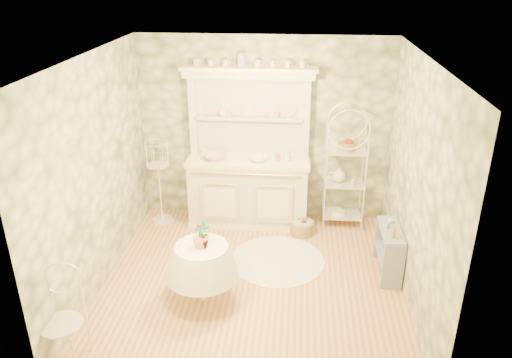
# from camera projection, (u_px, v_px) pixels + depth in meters

# --- Properties ---
(floor) EXTENTS (3.60, 3.60, 0.00)m
(floor) POSITION_uv_depth(u_px,v_px,m) (252.00, 281.00, 6.10)
(floor) COLOR tan
(floor) RESTS_ON ground
(ceiling) EXTENTS (3.60, 3.60, 0.00)m
(ceiling) POSITION_uv_depth(u_px,v_px,m) (252.00, 58.00, 5.02)
(ceiling) COLOR white
(ceiling) RESTS_ON floor
(wall_left) EXTENTS (3.60, 3.60, 0.00)m
(wall_left) POSITION_uv_depth(u_px,v_px,m) (96.00, 175.00, 5.71)
(wall_left) COLOR beige
(wall_left) RESTS_ON floor
(wall_right) EXTENTS (3.60, 3.60, 0.00)m
(wall_right) POSITION_uv_depth(u_px,v_px,m) (417.00, 186.00, 5.42)
(wall_right) COLOR beige
(wall_right) RESTS_ON floor
(wall_back) EXTENTS (3.60, 3.60, 0.00)m
(wall_back) POSITION_uv_depth(u_px,v_px,m) (264.00, 130.00, 7.20)
(wall_back) COLOR beige
(wall_back) RESTS_ON floor
(wall_front) EXTENTS (3.60, 3.60, 0.00)m
(wall_front) POSITION_uv_depth(u_px,v_px,m) (230.00, 273.00, 3.92)
(wall_front) COLOR beige
(wall_front) RESTS_ON floor
(kitchen_dresser) EXTENTS (1.87, 0.61, 2.29)m
(kitchen_dresser) POSITION_uv_depth(u_px,v_px,m) (248.00, 150.00, 7.05)
(kitchen_dresser) COLOR silver
(kitchen_dresser) RESTS_ON floor
(bakers_rack) EXTENTS (0.59, 0.42, 1.91)m
(bakers_rack) POSITION_uv_depth(u_px,v_px,m) (345.00, 164.00, 7.09)
(bakers_rack) COLOR white
(bakers_rack) RESTS_ON floor
(side_shelf) EXTENTS (0.29, 0.74, 0.63)m
(side_shelf) POSITION_uv_depth(u_px,v_px,m) (389.00, 251.00, 6.16)
(side_shelf) COLOR #8894AC
(side_shelf) RESTS_ON floor
(round_table) EXTENTS (0.75, 0.75, 0.73)m
(round_table) POSITION_uv_depth(u_px,v_px,m) (202.00, 273.00, 5.63)
(round_table) COLOR white
(round_table) RESTS_ON floor
(cafe_chair) EXTENTS (0.53, 0.53, 0.93)m
(cafe_chair) POSITION_uv_depth(u_px,v_px,m) (60.00, 323.00, 4.70)
(cafe_chair) COLOR white
(cafe_chair) RESTS_ON floor
(birdcage_stand) EXTENTS (0.38, 0.38, 1.48)m
(birdcage_stand) POSITION_uv_depth(u_px,v_px,m) (159.00, 176.00, 7.22)
(birdcage_stand) COLOR white
(birdcage_stand) RESTS_ON floor
(floor_basket) EXTENTS (0.34, 0.34, 0.21)m
(floor_basket) POSITION_uv_depth(u_px,v_px,m) (302.00, 227.00, 7.14)
(floor_basket) COLOR #A07F4A
(floor_basket) RESTS_ON floor
(lace_rug) EXTENTS (1.43, 1.43, 0.01)m
(lace_rug) POSITION_uv_depth(u_px,v_px,m) (277.00, 260.00, 6.52)
(lace_rug) COLOR white
(lace_rug) RESTS_ON floor
(bowl_floral) EXTENTS (0.44, 0.44, 0.08)m
(bowl_floral) POSITION_uv_depth(u_px,v_px,m) (215.00, 158.00, 7.10)
(bowl_floral) COLOR white
(bowl_floral) RESTS_ON kitchen_dresser
(bowl_white) EXTENTS (0.31, 0.31, 0.08)m
(bowl_white) POSITION_uv_depth(u_px,v_px,m) (258.00, 160.00, 7.03)
(bowl_white) COLOR white
(bowl_white) RESTS_ON kitchen_dresser
(cup_left) EXTENTS (0.15, 0.15, 0.09)m
(cup_left) POSITION_uv_depth(u_px,v_px,m) (223.00, 114.00, 7.04)
(cup_left) COLOR white
(cup_left) RESTS_ON kitchen_dresser
(cup_right) EXTENTS (0.11, 0.11, 0.09)m
(cup_right) POSITION_uv_depth(u_px,v_px,m) (276.00, 116.00, 6.98)
(cup_right) COLOR white
(cup_right) RESTS_ON kitchen_dresser
(potted_geranium) EXTENTS (0.21, 0.18, 0.33)m
(potted_geranium) POSITION_uv_depth(u_px,v_px,m) (203.00, 237.00, 5.41)
(potted_geranium) COLOR #3F7238
(potted_geranium) RESTS_ON round_table
(bottle_amber) EXTENTS (0.08, 0.08, 0.17)m
(bottle_amber) POSITION_uv_depth(u_px,v_px,m) (393.00, 233.00, 5.83)
(bottle_amber) COLOR #D37344
(bottle_amber) RESTS_ON side_shelf
(bottle_blue) EXTENTS (0.06, 0.06, 0.10)m
(bottle_blue) POSITION_uv_depth(u_px,v_px,m) (387.00, 225.00, 6.07)
(bottle_blue) COLOR #89A0C7
(bottle_blue) RESTS_ON side_shelf
(bottle_glass) EXTENTS (0.08, 0.08, 0.08)m
(bottle_glass) POSITION_uv_depth(u_px,v_px,m) (391.00, 221.00, 6.18)
(bottle_glass) COLOR silver
(bottle_glass) RESTS_ON side_shelf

